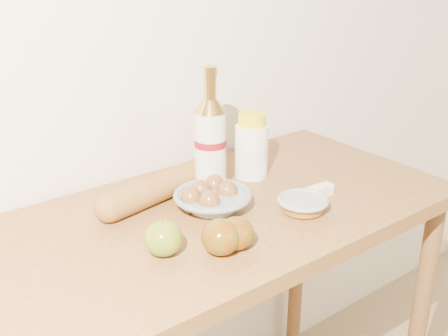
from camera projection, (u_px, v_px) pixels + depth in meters
The scene contains 12 objects.
back_wall at pixel (138, 24), 1.43m from camera, with size 3.50×0.02×2.60m, color white.
table at pixel (217, 255), 1.39m from camera, with size 1.20×0.60×0.90m.
bourbon_bottle at pixel (210, 143), 1.39m from camera, with size 0.10×0.10×0.32m.
cream_bottle at pixel (252, 148), 1.51m from camera, with size 0.12×0.12×0.18m.
egg_bowl at pixel (211, 198), 1.34m from camera, with size 0.23×0.23×0.07m.
baguette at pixel (166, 184), 1.40m from camera, with size 0.42×0.14×0.07m.
apple_yellowgreen at pixel (163, 238), 1.15m from camera, with size 0.08×0.08×0.07m.
apple_redgreen_front at pixel (236, 233), 1.17m from camera, with size 0.10×0.10×0.07m.
apple_redgreen_right at pixel (221, 237), 1.15m from camera, with size 0.09×0.09×0.08m.
sugar_bowl at pixel (230, 237), 1.19m from camera, with size 0.10×0.10×0.03m.
syrup_bowl at pixel (303, 204), 1.33m from camera, with size 0.15×0.15×0.04m.
butter_stick at pixel (316, 192), 1.40m from camera, with size 0.10×0.03×0.03m.
Camera 1 is at (-0.72, 0.22, 1.51)m, focal length 45.00 mm.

